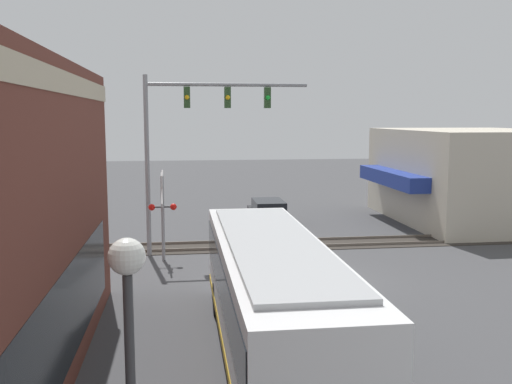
{
  "coord_description": "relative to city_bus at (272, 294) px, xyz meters",
  "views": [
    {
      "loc": [
        -20.14,
        5.0,
        6.05
      ],
      "look_at": [
        5.11,
        1.66,
        2.69
      ],
      "focal_mm": 40.0,
      "sensor_mm": 36.0,
      "label": 1
    }
  ],
  "objects": [
    {
      "name": "city_bus",
      "position": [
        0.0,
        0.0,
        0.0
      ],
      "size": [
        11.21,
        2.59,
        3.06
      ],
      "color": "white",
      "rests_on": "ground"
    },
    {
      "name": "crossing_signal",
      "position": [
        10.41,
        2.99,
        0.6
      ],
      "size": [
        1.41,
        1.18,
        3.81
      ],
      "color": "gray",
      "rests_on": "ground"
    },
    {
      "name": "pedestrian_near_bus",
      "position": [
        0.28,
        -2.01,
        -0.74
      ],
      "size": [
        0.34,
        0.34,
        1.85
      ],
      "color": "black",
      "rests_on": "ground"
    },
    {
      "name": "ground_plane",
      "position": [
        6.63,
        -2.8,
        -1.69
      ],
      "size": [
        120.0,
        120.0,
        0.0
      ],
      "primitive_type": "plane",
      "color": "#424244"
    },
    {
      "name": "traffic_signal_gantry",
      "position": [
        11.39,
        1.63,
        4.06
      ],
      "size": [
        0.42,
        7.08,
        7.83
      ],
      "color": "gray",
      "rests_on": "ground"
    },
    {
      "name": "parked_car_black",
      "position": [
        17.56,
        -2.6,
        -1.01
      ],
      "size": [
        4.73,
        1.82,
        1.46
      ],
      "color": "black",
      "rests_on": "ground"
    },
    {
      "name": "rail_track_near",
      "position": [
        12.63,
        -2.8,
        -1.66
      ],
      "size": [
        2.6,
        60.0,
        0.15
      ],
      "color": "#332D28",
      "rests_on": "ground"
    },
    {
      "name": "shop_building",
      "position": [
        17.53,
        -14.55,
        0.97
      ],
      "size": [
        11.48,
        9.79,
        5.32
      ],
      "color": "beige",
      "rests_on": "ground"
    }
  ]
}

